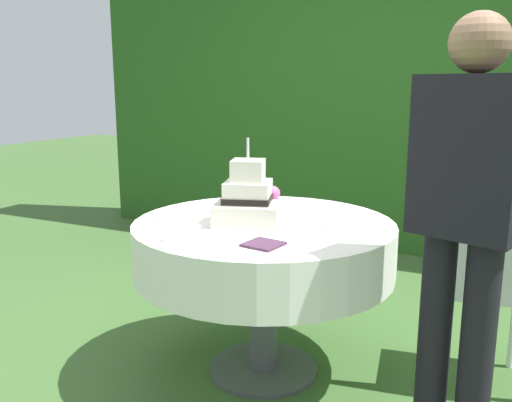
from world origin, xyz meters
TOP-DOWN VIEW (x-y plane):
  - ground_plane at (0.00, 0.00)m, footprint 20.00×20.00m
  - foliage_hedge at (0.00, 2.43)m, footprint 5.37×0.46m
  - cake_table at (0.00, 0.00)m, footprint 1.21×1.21m
  - wedding_cake at (-0.06, -0.05)m, footprint 0.36×0.36m
  - serving_plate_near at (-0.20, -0.42)m, footprint 0.13×0.13m
  - serving_plate_far at (0.37, 0.04)m, footprint 0.14×0.14m
  - serving_plate_left at (-0.45, -0.11)m, footprint 0.11×0.11m
  - serving_plate_right at (0.16, 0.27)m, footprint 0.13×0.13m
  - napkin_stack at (0.16, -0.35)m, footprint 0.16×0.16m
  - garden_chair at (0.96, 0.29)m, footprint 0.46×0.46m
  - standing_person at (0.88, -0.24)m, footprint 0.40×0.30m

SIDE VIEW (x-z plane):
  - ground_plane at x=0.00m, z-range 0.00..0.00m
  - garden_chair at x=0.96m, z-range 0.10..0.99m
  - cake_table at x=0.00m, z-range 0.25..1.00m
  - napkin_stack at x=0.16m, z-range 0.75..0.76m
  - serving_plate_near at x=-0.20m, z-range 0.75..0.76m
  - serving_plate_far at x=0.37m, z-range 0.75..0.76m
  - serving_plate_left at x=-0.45m, z-range 0.75..0.76m
  - serving_plate_right at x=0.16m, z-range 0.75..0.76m
  - wedding_cake at x=-0.06m, z-range 0.66..1.05m
  - standing_person at x=0.88m, z-range 0.13..1.73m
  - foliage_hedge at x=0.00m, z-range 0.00..2.98m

